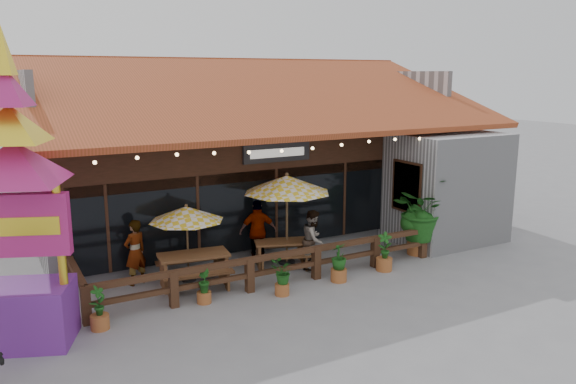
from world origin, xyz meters
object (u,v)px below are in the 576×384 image
umbrella_right (287,185)px  thai_sign_tower (15,171)px  picnic_table_right (281,249)px  tropical_plant (419,211)px  umbrella_left (186,214)px  picnic_table_left (194,264)px

umbrella_right → thai_sign_tower: (-7.07, -1.86, 1.27)m
picnic_table_right → thai_sign_tower: size_ratio=0.27×
umbrella_right → tropical_plant: (3.99, -1.17, -1.01)m
picnic_table_right → umbrella_left: bearing=177.9°
picnic_table_left → picnic_table_right: 2.79m
thai_sign_tower → picnic_table_right: bearing=14.7°
umbrella_left → tropical_plant: (7.01, -1.21, -0.50)m
picnic_table_left → umbrella_left: bearing=92.4°
thai_sign_tower → tropical_plant: bearing=3.6°
umbrella_right → picnic_table_right: 1.89m
umbrella_right → thai_sign_tower: thai_sign_tower is taller
umbrella_right → picnic_table_right: umbrella_right is taller
picnic_table_left → tropical_plant: bearing=-6.5°
picnic_table_right → tropical_plant: tropical_plant is taller
picnic_table_left → picnic_table_right: size_ratio=1.07×
umbrella_left → picnic_table_right: 3.11m
picnic_table_left → tropical_plant: size_ratio=0.84×
umbrella_right → tropical_plant: 4.28m
umbrella_left → umbrella_right: umbrella_right is taller
thai_sign_tower → umbrella_right: bearing=14.7°
picnic_table_left → thai_sign_tower: 5.31m
umbrella_left → picnic_table_left: bearing=-87.6°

